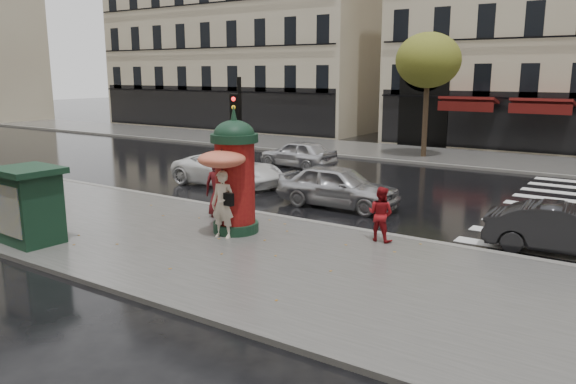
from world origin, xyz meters
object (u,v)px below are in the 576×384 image
Objects in this scene: newsstand at (30,204)px; car_silver at (338,186)px; woman_umbrella at (222,179)px; woman_red at (381,214)px; man_burgundy at (220,186)px; traffic_light at (239,135)px; morris_column at (235,172)px; car_white at (228,169)px; car_far_silver at (298,154)px; car_darkgrey at (564,230)px.

newsstand is 0.47× the size of car_silver.
woman_umbrella is 1.67× the size of woman_red.
woman_umbrella is 4.34m from woman_red.
traffic_light reaches higher than man_burgundy.
morris_column is 7.44m from car_white.
car_silver is 1.08× the size of car_far_silver.
woman_umbrella is 2.03m from traffic_light.
man_burgundy reaches higher than car_silver.
woman_umbrella reaches higher than car_silver.
woman_umbrella is 0.51× the size of car_white.
newsstand is at bearing 9.23° from car_far_silver.
man_burgundy is 4.27m from car_silver.
man_burgundy is 0.46× the size of traffic_light.
car_white reaches higher than car_darkgrey.
traffic_light reaches higher than morris_column.
man_burgundy is at bearing 64.73° from newsstand.
traffic_light is at bearing 56.66° from newsstand.
morris_column is 0.83× the size of car_silver.
newsstand is at bearing -123.34° from traffic_light.
car_far_silver is (-3.44, 9.85, -0.43)m from man_burgundy.
newsstand is 9.67m from car_silver.
traffic_light reaches higher than newsstand.
woman_umbrella is 1.22× the size of newsstand.
car_silver is (0.63, 5.34, -1.02)m from woman_umbrella.
man_burgundy is (-5.28, -0.39, 0.24)m from woman_red.
traffic_light is 11.02m from car_far_silver.
traffic_light is 4.43m from car_silver.
newsstand is 0.42× the size of car_white.
car_silver is at bearing -145.91° from man_burgundy.
car_darkgrey is at bearing 169.02° from man_burgundy.
newsstand is (-3.80, -3.84, -0.67)m from morris_column.
man_burgundy is 9.78m from car_darkgrey.
woman_red is 4.83m from traffic_light.
newsstand is (-3.17, -4.82, -1.57)m from traffic_light.
car_far_silver is (-1.13, 14.75, -0.49)m from newsstand.
car_far_silver is at bearing 41.11° from car_silver.
car_far_silver reaches higher than car_white.
newsstand reaches higher than woman_red.
car_white is at bearing 128.76° from woman_umbrella.
woman_red is 9.26m from newsstand.
woman_red is at bearing -137.75° from car_silver.
man_burgundy is at bearing 132.73° from woman_umbrella.
car_silver is at bearing 83.28° from woman_umbrella.
car_white is at bearing 96.43° from newsstand.
woman_umbrella is 0.57× the size of traffic_light.
newsstand is 9.42m from car_white.
morris_column is (1.49, -1.06, 0.72)m from man_burgundy.
car_white is 1.22× the size of car_far_silver.
car_silver is 5.63m from car_white.
car_white is (-4.95, 6.16, -1.08)m from woman_umbrella.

